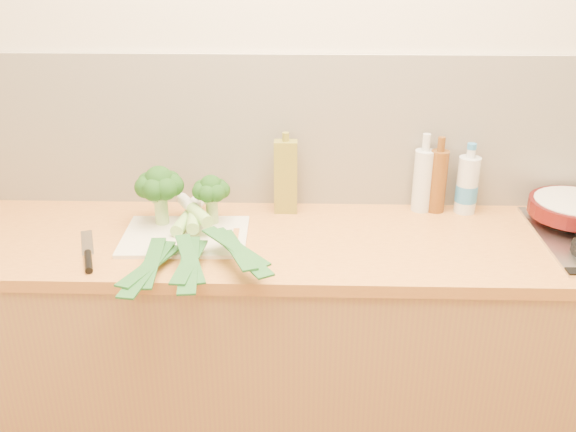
% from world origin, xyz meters
% --- Properties ---
extents(room_shell, '(3.50, 3.50, 3.50)m').
position_xyz_m(room_shell, '(0.00, 1.49, 1.17)').
color(room_shell, beige).
rests_on(room_shell, ground).
extents(counter, '(3.20, 0.62, 0.90)m').
position_xyz_m(counter, '(0.00, 1.20, 0.45)').
color(counter, '#A56D44').
rests_on(counter, ground).
extents(chopping_board, '(0.41, 0.31, 0.01)m').
position_xyz_m(chopping_board, '(-0.42, 1.18, 0.91)').
color(chopping_board, beige).
rests_on(chopping_board, counter).
extents(broccoli_left, '(0.16, 0.16, 0.20)m').
position_xyz_m(broccoli_left, '(-0.52, 1.27, 1.05)').
color(broccoli_left, '#95BC6E').
rests_on(broccoli_left, chopping_board).
extents(broccoli_right, '(0.13, 0.13, 0.17)m').
position_xyz_m(broccoli_right, '(-0.35, 1.28, 1.03)').
color(broccoli_right, '#95BC6E').
rests_on(broccoli_right, chopping_board).
extents(leek_front, '(0.16, 0.69, 0.04)m').
position_xyz_m(leek_front, '(-0.45, 1.16, 0.94)').
color(leek_front, white).
rests_on(leek_front, chopping_board).
extents(leek_mid, '(0.14, 0.64, 0.04)m').
position_xyz_m(leek_mid, '(-0.39, 1.12, 0.95)').
color(leek_mid, white).
rests_on(leek_mid, chopping_board).
extents(leek_back, '(0.37, 0.57, 0.04)m').
position_xyz_m(leek_back, '(-0.33, 1.14, 0.97)').
color(leek_back, white).
rests_on(leek_back, chopping_board).
extents(chefs_knife, '(0.13, 0.30, 0.02)m').
position_xyz_m(chefs_knife, '(-0.69, 1.03, 0.91)').
color(chefs_knife, silver).
rests_on(chefs_knife, counter).
extents(skillet, '(0.43, 0.30, 0.05)m').
position_xyz_m(skillet, '(0.88, 1.32, 0.96)').
color(skillet, '#480C0C').
rests_on(skillet, gas_hob).
extents(oil_tin, '(0.08, 0.05, 0.29)m').
position_xyz_m(oil_tin, '(-0.10, 1.41, 1.03)').
color(oil_tin, olive).
rests_on(oil_tin, counter).
extents(glass_bottle, '(0.07, 0.07, 0.28)m').
position_xyz_m(glass_bottle, '(0.38, 1.44, 1.02)').
color(glass_bottle, silver).
rests_on(glass_bottle, counter).
extents(amber_bottle, '(0.06, 0.06, 0.27)m').
position_xyz_m(amber_bottle, '(0.43, 1.43, 1.02)').
color(amber_bottle, brown).
rests_on(amber_bottle, counter).
extents(water_bottle, '(0.08, 0.08, 0.23)m').
position_xyz_m(water_bottle, '(0.53, 1.43, 1.00)').
color(water_bottle, silver).
rests_on(water_bottle, counter).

